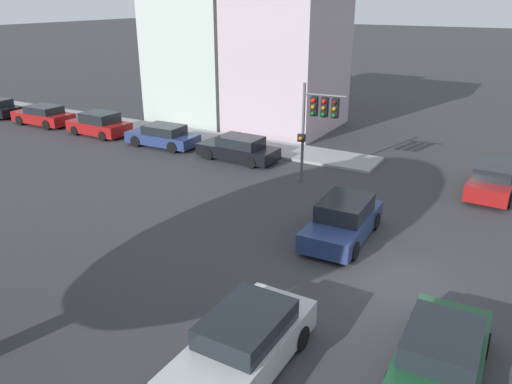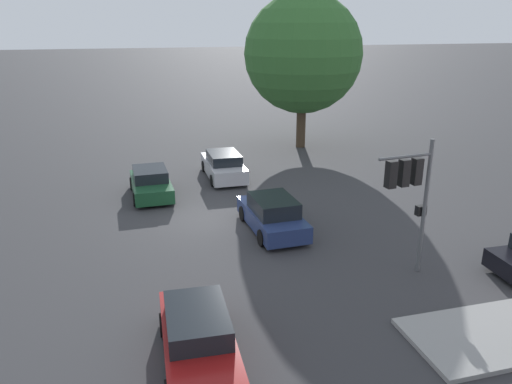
% 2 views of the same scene
% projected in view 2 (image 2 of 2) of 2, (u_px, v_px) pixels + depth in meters
% --- Properties ---
extents(ground_plane, '(300.00, 300.00, 0.00)m').
position_uv_depth(ground_plane, '(208.00, 220.00, 22.44)').
color(ground_plane, '#333335').
extents(street_tree, '(7.91, 7.91, 10.34)m').
position_uv_depth(street_tree, '(303.00, 54.00, 33.32)').
color(street_tree, '#423323').
rests_on(street_tree, ground_plane).
extents(traffic_signal, '(0.72, 2.17, 4.82)m').
position_uv_depth(traffic_signal, '(409.00, 182.00, 16.56)').
color(traffic_signal, '#515456').
rests_on(traffic_signal, ground_plane).
extents(crossing_car_0, '(4.49, 2.11, 1.52)m').
position_uv_depth(crossing_car_0, '(272.00, 215.00, 21.08)').
color(crossing_car_0, navy).
rests_on(crossing_car_0, ground_plane).
extents(crossing_car_1, '(4.60, 2.00, 1.50)m').
position_uv_depth(crossing_car_1, '(224.00, 166.00, 28.22)').
color(crossing_car_1, '#B7B7BC').
rests_on(crossing_car_1, ground_plane).
extents(crossing_car_2, '(4.18, 2.05, 1.41)m').
position_uv_depth(crossing_car_2, '(151.00, 183.00, 25.31)').
color(crossing_car_2, '#194728').
rests_on(crossing_car_2, ground_plane).
extents(crossing_car_3, '(4.65, 2.04, 1.46)m').
position_uv_depth(crossing_car_3, '(198.00, 339.00, 12.91)').
color(crossing_car_3, maroon).
rests_on(crossing_car_3, ground_plane).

